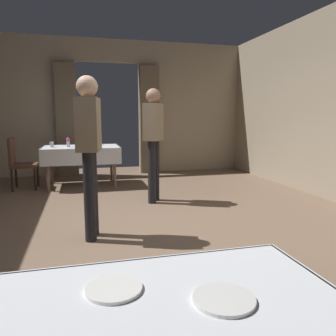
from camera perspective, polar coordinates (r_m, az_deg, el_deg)
The scene contains 11 objects.
ground at distance 3.83m, azimuth -4.68°, elevation -11.16°, with size 10.08×10.08×0.00m, color #7A604C.
wall_back at distance 7.75m, azimuth -10.19°, elevation 10.21°, with size 6.40×0.27×3.00m.
dining_table_mid at distance 6.46m, azimuth -14.66°, elevation 2.74°, with size 1.40×0.94×0.75m.
chair_mid_left at distance 6.52m, azimuth -24.19°, elevation 1.09°, with size 0.44×0.44×0.93m.
plate_near_a at distance 1.16m, azimuth -9.29°, elevation -19.78°, with size 0.19×0.19×0.01m, color white.
plate_near_c at distance 1.10m, azimuth 9.58°, elevation -21.32°, with size 0.19×0.19×0.01m, color white.
flower_vase_mid at distance 6.39m, azimuth -16.80°, elevation 4.32°, with size 0.07×0.07×0.17m.
glass_mid_b at distance 6.44m, azimuth -19.37°, elevation 3.86°, with size 0.07×0.07×0.11m, color silver.
glass_mid_c at distance 6.78m, azimuth -11.64°, elevation 4.32°, with size 0.08×0.08×0.09m, color silver.
person_waiter_by_doorway at distance 3.57m, azimuth -13.42°, elevation 4.04°, with size 0.28×0.39×1.72m.
person_diner_standing_aside at distance 5.03m, azimuth -2.52°, elevation 5.60°, with size 0.37×0.42×1.72m.
Camera 1 is at (-0.60, -3.55, 1.31)m, focal length 35.45 mm.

